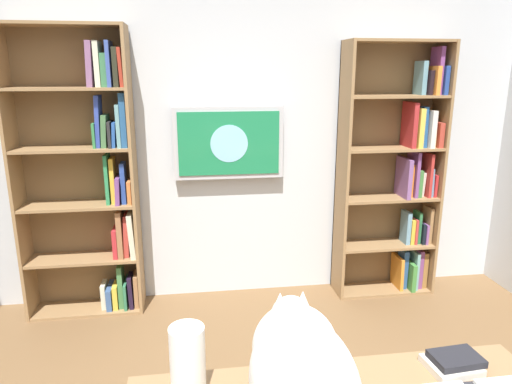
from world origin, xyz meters
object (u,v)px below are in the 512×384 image
object	(u,v)px
bookshelf_right	(92,177)
cat	(301,372)
wall_mounted_tv	(229,143)
paper_towel_roll	(188,362)
desk_book_stack	(453,363)
bookshelf_left	(400,175)

from	to	relation	value
bookshelf_right	cat	distance (m)	2.48
wall_mounted_tv	paper_towel_roll	xyz separation A→B (m)	(0.32, 2.18, -0.34)
bookshelf_right	wall_mounted_tv	size ratio (longest dim) A/B	2.51
bookshelf_right	paper_towel_roll	world-z (taller)	bookshelf_right
cat	desk_book_stack	distance (m)	0.63
bookshelf_left	wall_mounted_tv	world-z (taller)	bookshelf_left
bookshelf_left	bookshelf_right	bearing A→B (deg)	-0.10
paper_towel_roll	wall_mounted_tv	bearing A→B (deg)	-98.28
bookshelf_left	cat	xyz separation A→B (m)	(1.34, 2.28, -0.02)
bookshelf_right	desk_book_stack	distance (m)	2.63
bookshelf_left	cat	world-z (taller)	bookshelf_left
wall_mounted_tv	desk_book_stack	world-z (taller)	wall_mounted_tv
wall_mounted_tv	paper_towel_roll	bearing A→B (deg)	81.72
wall_mounted_tv	paper_towel_roll	world-z (taller)	wall_mounted_tv
cat	desk_book_stack	size ratio (longest dim) A/B	3.17
wall_mounted_tv	paper_towel_roll	distance (m)	2.23
bookshelf_right	desk_book_stack	bearing A→B (deg)	126.81
desk_book_stack	paper_towel_roll	bearing A→B (deg)	0.34
bookshelf_right	desk_book_stack	world-z (taller)	bookshelf_right
wall_mounted_tv	bookshelf_left	bearing A→B (deg)	176.34
cat	paper_towel_roll	xyz separation A→B (m)	(0.31, -0.18, -0.06)
paper_towel_roll	desk_book_stack	world-z (taller)	paper_towel_roll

